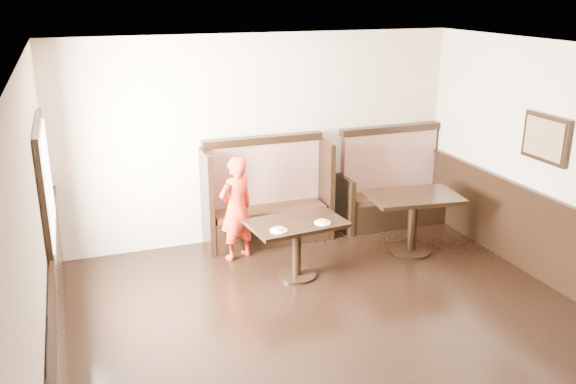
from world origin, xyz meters
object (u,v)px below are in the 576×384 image
booth_neighbor (392,192)px  table_neighbor (413,209)px  table_main (297,234)px  child (236,208)px  booth_main (267,204)px

booth_neighbor → table_neighbor: 1.10m
table_main → table_neighbor: 1.70m
table_neighbor → child: bearing=171.9°
booth_main → booth_neighbor: size_ratio=1.06×
booth_main → table_neighbor: (1.67, -1.06, 0.07)m
booth_main → table_main: size_ratio=1.47×
table_main → child: size_ratio=0.87×
table_neighbor → child: 2.31m
table_main → child: bearing=118.5°
booth_neighbor → child: booth_neighbor is taller
booth_neighbor → table_neighbor: bearing=-104.7°
booth_main → table_main: booth_main is taller
table_neighbor → booth_neighbor: bearing=82.6°
child → table_main: bearing=103.4°
booth_main → table_neighbor: booth_main is taller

